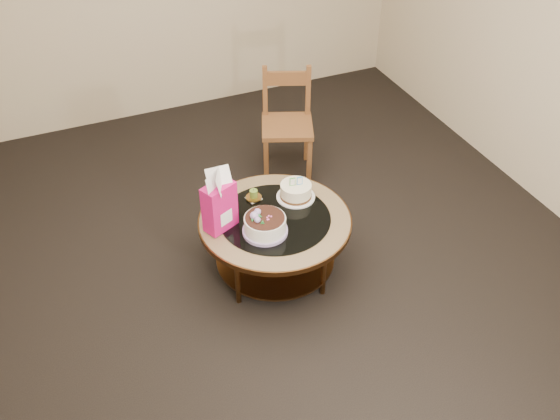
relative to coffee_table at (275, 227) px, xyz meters
name	(u,v)px	position (x,y,z in m)	size (l,w,h in m)	color
ground	(275,268)	(0.00, 0.00, -0.38)	(5.00, 5.00, 0.00)	black
room_walls	(274,66)	(0.00, 0.00, 1.16)	(4.52, 5.02, 2.61)	#C7B397
coffee_table	(275,227)	(0.00, 0.00, 0.00)	(1.02, 1.02, 0.46)	brown
decorated_cake	(265,226)	(-0.12, -0.11, 0.14)	(0.29, 0.29, 0.17)	#A38BC4
cream_cake	(296,191)	(0.22, 0.15, 0.13)	(0.27, 0.27, 0.17)	white
gift_bag	(219,201)	(-0.36, 0.05, 0.29)	(0.24, 0.21, 0.43)	#D61479
pillar_candle	(254,196)	(-0.05, 0.25, 0.11)	(0.11, 0.11, 0.08)	#DCB45A
dining_chair	(287,123)	(0.57, 1.09, 0.07)	(0.53, 0.53, 0.89)	brown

